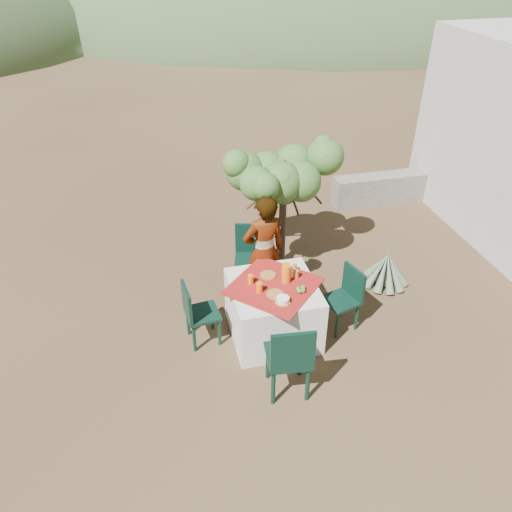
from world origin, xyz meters
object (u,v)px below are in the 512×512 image
at_px(chair_near, 290,358).
at_px(chair_left, 196,312).
at_px(agave, 386,270).
at_px(shrub_tree, 286,180).
at_px(chair_right, 346,296).
at_px(juice_pitcher, 286,273).
at_px(chair_far, 250,254).
at_px(person, 264,252).
at_px(table, 273,310).

relative_size(chair_near, chair_left, 1.19).
bearing_deg(agave, chair_left, -168.51).
xyz_separation_m(chair_near, shrub_tree, (0.68, 2.56, 0.79)).
distance_m(shrub_tree, agave, 1.90).
bearing_deg(chair_left, chair_near, -148.51).
bearing_deg(chair_right, juice_pitcher, -112.06).
relative_size(chair_far, shrub_tree, 0.54).
xyz_separation_m(chair_far, chair_right, (0.96, -1.13, -0.05)).
bearing_deg(shrub_tree, chair_left, -135.71).
bearing_deg(person, agave, 168.73).
bearing_deg(juice_pitcher, chair_near, -103.65).
bearing_deg(table, juice_pitcher, 13.52).
bearing_deg(person, chair_right, 130.40).
bearing_deg(chair_far, juice_pitcher, -65.34).
bearing_deg(chair_right, shrub_tree, 175.05).
bearing_deg(chair_near, table, -89.47).
bearing_deg(juice_pitcher, chair_right, -5.53).
relative_size(chair_near, person, 0.63).
xyz_separation_m(chair_right, shrub_tree, (-0.33, 1.61, 0.88)).
relative_size(table, person, 0.82).
height_order(chair_far, chair_near, chair_near).
height_order(chair_left, juice_pitcher, juice_pitcher).
xyz_separation_m(person, shrub_tree, (0.55, 0.89, 0.55)).
bearing_deg(chair_near, chair_right, -131.48).
bearing_deg(chair_left, shrub_tree, -52.41).
height_order(chair_right, juice_pitcher, juice_pitcher).
relative_size(table, chair_near, 1.30).
xyz_separation_m(chair_right, person, (-0.88, 0.72, 0.33)).
bearing_deg(juice_pitcher, chair_far, 100.46).
bearing_deg(table, agave, 19.54).
xyz_separation_m(table, chair_left, (-0.93, 0.09, 0.09)).
xyz_separation_m(chair_far, person, (0.09, -0.41, 0.29)).
relative_size(person, juice_pitcher, 6.53).
distance_m(chair_far, chair_near, 2.08).
relative_size(chair_far, chair_near, 0.92).
distance_m(chair_left, shrub_tree, 2.31).
relative_size(chair_near, juice_pitcher, 4.10).
relative_size(chair_right, agave, 1.17).
distance_m(table, shrub_tree, 1.94).
distance_m(chair_left, chair_right, 1.86).
relative_size(shrub_tree, juice_pitcher, 6.97).
bearing_deg(agave, chair_near, -139.64).
bearing_deg(juice_pitcher, table, -166.48).
height_order(chair_far, chair_left, chair_far).
bearing_deg(chair_right, agave, 110.63).
height_order(table, shrub_tree, shrub_tree).
height_order(table, agave, table).
xyz_separation_m(agave, juice_pitcher, (-1.67, -0.61, 0.64)).
relative_size(person, agave, 2.23).
relative_size(chair_near, agave, 1.40).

